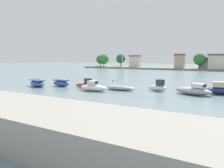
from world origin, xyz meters
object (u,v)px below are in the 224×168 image
at_px(moored_boat_1, 61,83).
at_px(moored_boat_7, 222,90).
at_px(moored_boat_0, 37,83).
at_px(moored_boat_6, 194,90).
at_px(mooring_buoy_0, 19,94).
at_px(moored_boat_4, 120,88).
at_px(moored_boat_2, 85,85).
at_px(moored_boat_3, 94,87).
at_px(moored_boat_5, 158,87).
at_px(mooring_buoy_1, 113,81).

distance_m(moored_boat_1, moored_boat_7, 26.40).
bearing_deg(moored_boat_0, moored_boat_7, 33.34).
relative_size(moored_boat_1, moored_boat_6, 0.69).
height_order(moored_boat_7, mooring_buoy_0, moored_boat_7).
bearing_deg(moored_boat_7, mooring_buoy_0, -158.08).
relative_size(moored_boat_4, mooring_buoy_0, 12.85).
distance_m(moored_boat_1, moored_boat_2, 5.08).
relative_size(moored_boat_3, moored_boat_7, 0.97).
height_order(moored_boat_6, moored_boat_7, moored_boat_7).
bearing_deg(moored_boat_4, moored_boat_7, 13.60).
height_order(moored_boat_1, moored_boat_5, moored_boat_5).
xyz_separation_m(moored_boat_3, mooring_buoy_1, (-4.70, 13.46, -0.39)).
distance_m(moored_boat_2, moored_boat_6, 17.66).
bearing_deg(mooring_buoy_0, moored_boat_5, 43.06).
bearing_deg(moored_boat_4, mooring_buoy_0, -130.47).
bearing_deg(moored_boat_3, moored_boat_0, 179.84).
distance_m(moored_boat_1, moored_boat_4, 11.55).
distance_m(moored_boat_2, mooring_buoy_0, 11.30).
bearing_deg(moored_boat_5, mooring_buoy_1, 157.42).
distance_m(moored_boat_1, mooring_buoy_0, 10.42).
bearing_deg(mooring_buoy_1, moored_boat_0, -117.55).
bearing_deg(mooring_buoy_0, moored_boat_0, 125.55).
relative_size(moored_boat_5, moored_boat_6, 0.61).
height_order(moored_boat_4, moored_boat_5, moored_boat_4).
height_order(moored_boat_4, mooring_buoy_1, moored_boat_4).
height_order(moored_boat_6, mooring_buoy_1, moored_boat_6).
bearing_deg(moored_boat_0, moored_boat_3, 22.26).
bearing_deg(moored_boat_0, moored_boat_2, 38.01).
relative_size(moored_boat_2, mooring_buoy_1, 9.54).
distance_m(moored_boat_2, moored_boat_7, 21.34).
distance_m(moored_boat_7, mooring_buoy_1, 23.02).
xyz_separation_m(moored_boat_2, moored_boat_7, (20.83, 4.64, 0.07)).
bearing_deg(moored_boat_5, moored_boat_3, -138.72).
height_order(moored_boat_1, moored_boat_6, moored_boat_6).
bearing_deg(moored_boat_3, moored_boat_4, 42.10).
bearing_deg(moored_boat_7, moored_boat_4, -176.10).
distance_m(moored_boat_0, moored_boat_3, 12.12).
height_order(moored_boat_2, moored_boat_7, moored_boat_7).
xyz_separation_m(moored_boat_5, mooring_buoy_1, (-13.19, 8.09, -0.46)).
distance_m(moored_boat_1, moored_boat_3, 8.64).
relative_size(moored_boat_7, mooring_buoy_1, 13.44).
bearing_deg(moored_boat_6, moored_boat_4, -159.33).
xyz_separation_m(moored_boat_1, mooring_buoy_1, (3.79, 11.85, -0.39)).
xyz_separation_m(moored_boat_4, mooring_buoy_0, (-9.44, -11.65, -0.18)).
bearing_deg(moored_boat_2, moored_boat_1, 178.60).
xyz_separation_m(moored_boat_5, moored_boat_7, (8.88, 1.54, -0.01)).
height_order(moored_boat_1, moored_boat_3, moored_boat_3).
height_order(moored_boat_3, moored_boat_4, moored_boat_4).
bearing_deg(mooring_buoy_1, moored_boat_7, -16.52).
xyz_separation_m(moored_boat_1, moored_boat_3, (8.49, -1.61, -0.00)).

